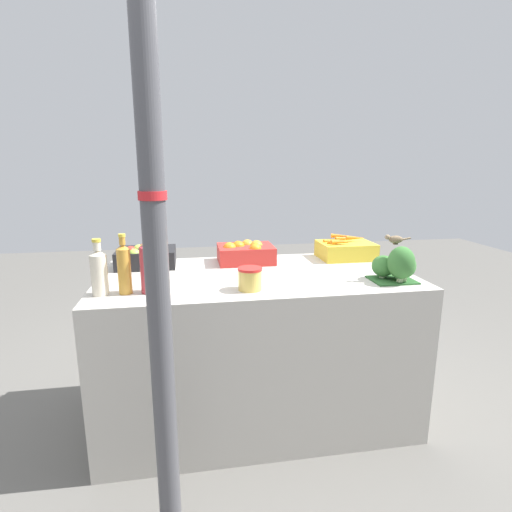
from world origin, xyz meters
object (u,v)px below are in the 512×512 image
at_px(sparrow_bird, 395,239).
at_px(juice_bottle_amber, 124,268).
at_px(pickle_jar, 250,279).
at_px(carrot_crate, 346,250).
at_px(juice_bottle_ruby, 149,266).
at_px(juice_bottle_cloudy, 99,271).
at_px(support_pole, 154,225).
at_px(broccoli_pile, 398,266).
at_px(apple_crate, 146,256).
at_px(orange_crate, 245,253).

bearing_deg(sparrow_bird, juice_bottle_amber, 11.60).
bearing_deg(pickle_jar, sparrow_bird, 2.65).
xyz_separation_m(carrot_crate, juice_bottle_ruby, (-1.18, -0.52, 0.07)).
bearing_deg(juice_bottle_cloudy, support_pole, -58.65).
relative_size(support_pole, broccoli_pile, 11.35).
bearing_deg(support_pole, carrot_crate, 42.50).
height_order(apple_crate, juice_bottle_ruby, juice_bottle_ruby).
bearing_deg(juice_bottle_ruby, carrot_crate, 23.69).
relative_size(juice_bottle_cloudy, juice_bottle_ruby, 0.89).
relative_size(carrot_crate, juice_bottle_amber, 1.19).
height_order(juice_bottle_cloudy, sparrow_bird, juice_bottle_cloudy).
distance_m(support_pole, carrot_crate, 1.54).
bearing_deg(juice_bottle_amber, juice_bottle_cloudy, 180.00).
distance_m(orange_crate, sparrow_bird, 0.89).
bearing_deg(apple_crate, orange_crate, 0.02).
height_order(support_pole, carrot_crate, support_pole).
bearing_deg(juice_bottle_amber, pickle_jar, -3.90).
distance_m(carrot_crate, juice_bottle_amber, 1.40).
bearing_deg(broccoli_pile, support_pole, -158.28).
height_order(orange_crate, juice_bottle_ruby, juice_bottle_ruby).
bearing_deg(pickle_jar, broccoli_pile, 0.77).
bearing_deg(juice_bottle_cloudy, juice_bottle_amber, 0.00).
relative_size(orange_crate, sparrow_bird, 2.50).
bearing_deg(support_pole, broccoli_pile, 21.72).
xyz_separation_m(support_pole, orange_crate, (0.45, 1.01, -0.33)).
distance_m(support_pole, juice_bottle_amber, 0.59).
relative_size(carrot_crate, broccoli_pile, 1.53).
height_order(broccoli_pile, juice_bottle_amber, juice_bottle_amber).
bearing_deg(apple_crate, carrot_crate, 0.10).
distance_m(juice_bottle_ruby, sparrow_bird, 1.23).
bearing_deg(juice_bottle_cloudy, apple_crate, 73.24).
relative_size(juice_bottle_ruby, sparrow_bird, 2.19).
height_order(pickle_jar, sparrow_bird, sparrow_bird).
xyz_separation_m(broccoli_pile, juice_bottle_ruby, (-1.24, 0.03, 0.04)).
bearing_deg(orange_crate, pickle_jar, -95.87).
relative_size(broccoli_pile, sparrow_bird, 1.63).
height_order(carrot_crate, broccoli_pile, broccoli_pile).
bearing_deg(broccoli_pile, carrot_crate, 96.12).
distance_m(apple_crate, carrot_crate, 1.25).
bearing_deg(orange_crate, carrot_crate, 0.17).
distance_m(broccoli_pile, juice_bottle_ruby, 1.24).
xyz_separation_m(broccoli_pile, juice_bottle_amber, (-1.35, 0.03, 0.04)).
xyz_separation_m(juice_bottle_amber, sparrow_bird, (1.34, -0.00, 0.10)).
distance_m(juice_bottle_ruby, pickle_jar, 0.48).
bearing_deg(juice_bottle_amber, orange_crate, 38.91).
xyz_separation_m(orange_crate, broccoli_pile, (0.71, -0.55, 0.02)).
xyz_separation_m(orange_crate, juice_bottle_cloudy, (-0.75, -0.52, 0.05)).
xyz_separation_m(support_pole, pickle_jar, (0.40, 0.45, -0.34)).
bearing_deg(support_pole, juice_bottle_amber, 110.91).
relative_size(apple_crate, broccoli_pile, 1.53).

